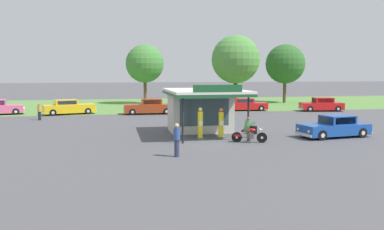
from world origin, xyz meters
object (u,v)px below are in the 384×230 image
(motorcycle_with_rider, at_px, (249,132))
(parked_car_back_row_far_right, at_px, (149,107))
(gas_pump_offside, at_px, (221,124))
(bystander_leaning_by_kiosk, at_px, (177,139))
(parked_car_second_row_spare, at_px, (244,105))
(gas_pump_nearside, at_px, (200,124))
(bystander_standing_back_lot, at_px, (223,114))
(parked_car_back_row_right, at_px, (69,108))
(parked_car_back_row_centre_right, at_px, (191,104))
(bystander_chatting_near_pumps, at_px, (39,111))
(featured_classic_sedan, at_px, (334,127))
(parked_car_back_row_far_left, at_px, (322,105))
(spare_tire_stack, at_px, (253,130))

(motorcycle_with_rider, height_order, parked_car_back_row_far_right, parked_car_back_row_far_right)
(gas_pump_offside, distance_m, bystander_leaning_by_kiosk, 6.39)
(parked_car_second_row_spare, height_order, bystander_leaning_by_kiosk, bystander_leaning_by_kiosk)
(gas_pump_nearside, distance_m, bystander_standing_back_lot, 7.16)
(parked_car_back_row_right, bearing_deg, bystander_standing_back_lot, -39.89)
(parked_car_back_row_far_right, xyz_separation_m, parked_car_back_row_right, (-8.24, 1.31, -0.01))
(parked_car_back_row_centre_right, height_order, bystander_chatting_near_pumps, bystander_chatting_near_pumps)
(featured_classic_sedan, bearing_deg, gas_pump_offside, 172.68)
(motorcycle_with_rider, bearing_deg, parked_car_back_row_centre_right, 88.41)
(parked_car_back_row_centre_right, distance_m, bystander_standing_back_lot, 13.59)
(motorcycle_with_rider, relative_size, bystander_leaning_by_kiosk, 1.22)
(parked_car_second_row_spare, xyz_separation_m, bystander_leaning_by_kiosk, (-11.41, -22.94, 0.27))
(motorcycle_with_rider, distance_m, parked_car_back_row_right, 23.27)
(parked_car_back_row_far_right, xyz_separation_m, bystander_chatting_near_pumps, (-10.28, -3.48, 0.09))
(gas_pump_offside, height_order, featured_classic_sedan, gas_pump_offside)
(gas_pump_offside, height_order, bystander_chatting_near_pumps, gas_pump_offside)
(parked_car_back_row_centre_right, distance_m, bystander_leaning_by_kiosk, 25.72)
(parked_car_back_row_far_left, relative_size, bystander_chatting_near_pumps, 3.22)
(parked_car_back_row_far_right, xyz_separation_m, parked_car_second_row_spare, (10.91, 1.54, -0.07))
(parked_car_back_row_centre_right, bearing_deg, featured_classic_sedan, -74.60)
(parked_car_second_row_spare, height_order, parked_car_back_row_right, parked_car_back_row_right)
(motorcycle_with_rider, relative_size, featured_classic_sedan, 0.42)
(motorcycle_with_rider, xyz_separation_m, bystander_leaning_by_kiosk, (-5.02, -3.26, 0.27))
(featured_classic_sedan, xyz_separation_m, parked_car_back_row_far_left, (8.40, 16.67, 0.04))
(bystander_standing_back_lot, relative_size, bystander_chatting_near_pumps, 1.09)
(parked_car_back_row_far_right, distance_m, parked_car_back_row_centre_right, 6.32)
(parked_car_back_row_centre_right, relative_size, bystander_leaning_by_kiosk, 2.87)
(featured_classic_sedan, height_order, bystander_standing_back_lot, bystander_standing_back_lot)
(parked_car_back_row_far_left, xyz_separation_m, parked_car_back_row_right, (-27.53, 1.87, 0.01))
(motorcycle_with_rider, height_order, parked_car_back_row_far_left, motorcycle_with_rider)
(bystander_standing_back_lot, xyz_separation_m, bystander_chatting_near_pumps, (-15.46, 6.41, -0.10))
(parked_car_second_row_spare, bearing_deg, bystander_chatting_near_pumps, -166.66)
(motorcycle_with_rider, distance_m, spare_tire_stack, 3.65)
(bystander_chatting_near_pumps, bearing_deg, gas_pump_offside, -43.27)
(parked_car_back_row_far_right, xyz_separation_m, bystander_standing_back_lot, (5.18, -9.90, 0.19))
(parked_car_back_row_far_left, bearing_deg, bystander_leaning_by_kiosk, -133.51)
(bystander_standing_back_lot, bearing_deg, parked_car_back_row_centre_right, 90.17)
(gas_pump_offside, height_order, parked_car_back_row_right, gas_pump_offside)
(motorcycle_with_rider, bearing_deg, bystander_standing_back_lot, 85.51)
(gas_pump_offside, xyz_separation_m, featured_classic_sedan, (7.62, -0.98, -0.26))
(parked_car_back_row_centre_right, bearing_deg, bystander_standing_back_lot, -89.83)
(bystander_leaning_by_kiosk, xyz_separation_m, spare_tire_stack, (6.50, 6.58, -0.65))
(bystander_chatting_near_pumps, bearing_deg, parked_car_back_row_centre_right, 24.95)
(bystander_leaning_by_kiosk, bearing_deg, bystander_standing_back_lot, 63.77)
(spare_tire_stack, bearing_deg, bystander_chatting_near_pumps, 145.15)
(gas_pump_nearside, xyz_separation_m, parked_car_second_row_spare, (9.04, 17.79, -0.30))
(motorcycle_with_rider, relative_size, bystander_standing_back_lot, 1.25)
(bystander_leaning_by_kiosk, bearing_deg, gas_pump_nearside, 65.34)
(gas_pump_nearside, relative_size, parked_car_back_row_far_left, 0.41)
(featured_classic_sedan, distance_m, parked_car_back_row_far_right, 20.38)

